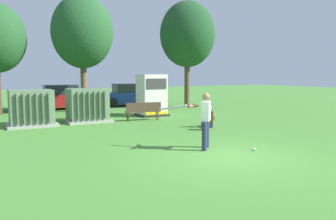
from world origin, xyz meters
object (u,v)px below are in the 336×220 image
Objects in this scene: parked_car_right_of_center at (127,95)px; sports_ball at (255,149)px; batter at (204,118)px; backpack at (205,125)px; transformer_west at (31,108)px; park_bench at (143,110)px; seated_spectator at (209,119)px; parked_car_left_of_center at (59,98)px; generator_enclosure at (152,95)px; transformer_mid_west at (87,106)px.

sports_ball is at bearing -98.02° from parked_car_right_of_center.
batter reaches higher than parked_car_right_of_center.
backpack is at bearing 54.07° from batter.
transformer_west is 0.49× the size of parked_car_right_of_center.
seated_spectator is (1.66, -3.28, -0.16)m from park_bench.
parked_car_left_of_center is at bearing 108.90° from park_bench.
park_bench is 4.18× the size of backpack.
park_bench is at bearing -106.53° from parked_car_right_of_center.
generator_enclosure is 2.10m from park_bench.
park_bench is 1.91× the size of seated_spectator.
transformer_mid_west is at bearing 107.57° from sports_ball.
backpack is at bearing -52.69° from transformer_mid_west.
seated_spectator is at bearing 41.83° from backpack.
transformer_west reaches higher than park_bench.
parked_car_left_of_center is at bearing 111.36° from seated_spectator.
transformer_west is 10.36m from parked_car_right_of_center.
transformer_west is 8.56m from batter.
generator_enclosure reaches higher than sports_ball.
batter is at bearing -125.93° from backpack.
parked_car_left_of_center is (-2.77, 15.29, 0.71)m from sports_ball.
generator_enclosure is (6.36, 0.75, 0.35)m from transformer_west.
park_bench is 6.81m from batter.
transformer_mid_west is 8.62m from parked_car_right_of_center.
generator_enclosure is 2.39× the size of seated_spectator.
sports_ball is (5.28, -8.49, -0.74)m from transformer_west.
generator_enclosure is at bearing 94.78° from seated_spectator.
batter is at bearing -98.80° from park_bench.
seated_spectator is 2.19× the size of backpack.
generator_enclosure reaches higher than park_bench.
parked_car_left_of_center is at bearing 69.78° from transformer_west.
sports_ball is (0.16, -7.67, -0.49)m from park_bench.
backpack is at bearing 76.97° from sports_ball.
parked_car_right_of_center is at bearing 55.14° from transformer_mid_west.
transformer_west is 2.18× the size of seated_spectator.
transformer_west is at bearing 118.39° from batter.
park_bench is 0.43× the size of parked_car_right_of_center.
park_bench is at bearing -71.10° from parked_car_left_of_center.
park_bench is (5.11, -0.82, -0.25)m from transformer_west.
transformer_west reaches higher than backpack.
transformer_west is 0.49× the size of parked_car_left_of_center.
generator_enclosure is 0.53× the size of parked_car_right_of_center.
generator_enclosure reaches higher than transformer_west.
transformer_mid_west is at bearing 135.07° from seated_spectator.
seated_spectator is (1.49, 4.39, 0.33)m from sports_ball.
generator_enclosure is 9.37m from sports_ball.
sports_ball is at bearing -79.72° from parked_car_left_of_center.
seated_spectator is 0.82m from backpack.
sports_ball is 4.65m from seated_spectator.
generator_enclosure is 5.47m from backpack.
transformer_mid_west is at bearing 127.31° from backpack.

